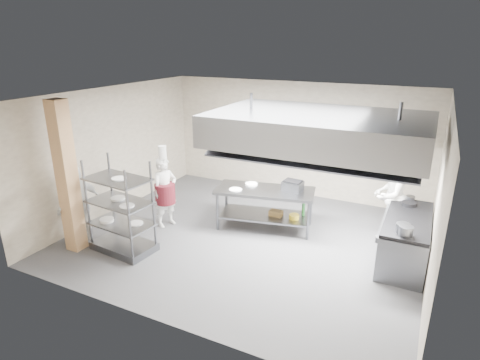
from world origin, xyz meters
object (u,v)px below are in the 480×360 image
at_px(island, 265,209).
at_px(griddle, 293,186).
at_px(stockpot, 406,231).
at_px(chef_line, 388,195).
at_px(cooking_range, 405,241).
at_px(chef_head, 165,192).
at_px(chef_plating, 79,204).
at_px(pass_rack, 120,207).

height_order(island, griddle, griddle).
bearing_deg(stockpot, chef_line, 105.75).
xyz_separation_m(chef_line, stockpot, (0.48, -1.72, 0.04)).
relative_size(cooking_range, chef_line, 1.06).
height_order(island, chef_head, chef_head).
bearing_deg(cooking_range, griddle, 171.50).
bearing_deg(stockpot, chef_head, 179.10).
bearing_deg(island, cooking_range, -15.22).
distance_m(cooking_range, chef_head, 5.04).
bearing_deg(chef_line, griddle, -57.95).
bearing_deg(chef_line, cooking_range, 42.73).
distance_m(chef_plating, griddle, 4.45).
bearing_deg(chef_plating, griddle, 132.12).
distance_m(island, chef_plating, 3.89).
bearing_deg(chef_line, chef_plating, -46.10).
relative_size(island, chef_head, 1.34).
distance_m(pass_rack, chef_line, 5.47).
bearing_deg(island, chef_line, 5.25).
bearing_deg(chef_line, stockpot, 31.12).
height_order(pass_rack, cooking_range, pass_rack).
relative_size(chef_head, griddle, 3.86).
relative_size(pass_rack, stockpot, 7.87).
relative_size(chef_line, chef_plating, 1.13).
xyz_separation_m(chef_plating, stockpot, (6.08, 1.33, 0.15)).
distance_m(pass_rack, chef_head, 1.32).
relative_size(cooking_range, chef_head, 1.25).
height_order(griddle, stockpot, griddle).
distance_m(chef_head, chef_plating, 1.79).
height_order(cooking_range, chef_head, chef_head).
xyz_separation_m(pass_rack, chef_head, (0.10, 1.31, -0.13)).
xyz_separation_m(chef_head, griddle, (2.59, 1.07, 0.21)).
relative_size(chef_plating, griddle, 4.02).
height_order(chef_head, stockpot, chef_head).
bearing_deg(chef_plating, stockpot, 110.63).
height_order(cooking_range, chef_plating, chef_plating).
bearing_deg(stockpot, griddle, 154.39).
bearing_deg(chef_plating, cooking_range, 117.51).
xyz_separation_m(pass_rack, cooking_range, (5.08, 2.02, -0.51)).
bearing_deg(pass_rack, griddle, 46.92).
xyz_separation_m(pass_rack, stockpot, (5.09, 1.23, 0.05)).
bearing_deg(chef_plating, chef_line, 126.84).
bearing_deg(chef_head, island, -47.35).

